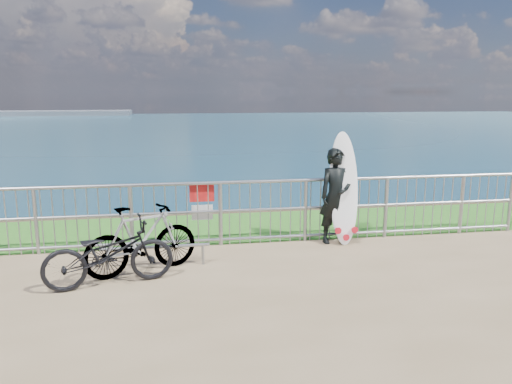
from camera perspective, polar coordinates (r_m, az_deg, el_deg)
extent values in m
plane|color=#27691C|center=(9.83, -1.72, -3.97)|extent=(120.00, 120.00, 0.00)
cube|color=brown|center=(11.83, -2.46, -14.23)|extent=(120.00, 0.30, 5.00)
plane|color=navy|center=(97.00, -8.74, 6.74)|extent=(260.00, 260.00, 0.00)
cube|color=#565E68|center=(181.50, -25.30, 8.13)|extent=(70.00, 12.00, 1.50)
cylinder|color=gray|center=(8.53, -0.76, 1.17)|extent=(10.00, 0.06, 0.06)
cylinder|color=gray|center=(8.63, -0.75, -2.07)|extent=(10.00, 0.05, 0.05)
cylinder|color=gray|center=(8.76, -0.74, -5.28)|extent=(10.00, 0.05, 0.05)
cylinder|color=gray|center=(8.83, -23.84, -3.10)|extent=(0.06, 0.06, 1.10)
cylinder|color=gray|center=(8.58, -14.09, -2.87)|extent=(0.06, 0.06, 1.10)
cylinder|color=gray|center=(8.58, -4.06, -2.55)|extent=(0.06, 0.06, 1.10)
cylinder|color=gray|center=(8.84, 5.67, -2.15)|extent=(0.06, 0.06, 1.10)
cylinder|color=gray|center=(9.34, 14.59, -1.74)|extent=(0.06, 0.06, 1.10)
cylinder|color=gray|center=(10.04, 22.44, -1.34)|extent=(0.06, 0.06, 1.10)
cylinder|color=gray|center=(10.60, 27.04, -1.10)|extent=(0.06, 0.06, 1.10)
cube|color=red|center=(8.54, -6.21, -0.11)|extent=(0.42, 0.02, 0.30)
cube|color=white|center=(8.53, -6.21, -0.12)|extent=(0.38, 0.01, 0.08)
cube|color=white|center=(8.61, -6.16, -2.33)|extent=(0.36, 0.02, 0.26)
imported|color=black|center=(8.78, 9.12, -0.46)|extent=(0.65, 0.47, 1.66)
ellipsoid|color=white|center=(8.76, 9.99, 0.47)|extent=(0.53, 0.47, 1.96)
cone|color=red|center=(8.77, 9.17, -4.22)|extent=(0.12, 0.21, 0.12)
cone|color=red|center=(8.86, 11.00, -4.11)|extent=(0.12, 0.21, 0.12)
cone|color=red|center=(8.85, 10.06, -4.96)|extent=(0.12, 0.21, 0.12)
imported|color=black|center=(7.11, -16.49, -6.72)|extent=(1.84, 1.00, 0.92)
imported|color=black|center=(7.45, -12.97, -5.30)|extent=(1.75, 1.11, 1.02)
cylinder|color=gray|center=(7.71, -11.42, -6.17)|extent=(1.62, 0.05, 0.05)
cylinder|color=gray|center=(7.82, -16.64, -7.40)|extent=(0.04, 0.04, 0.32)
cylinder|color=gray|center=(7.76, -6.08, -7.11)|extent=(0.04, 0.04, 0.32)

